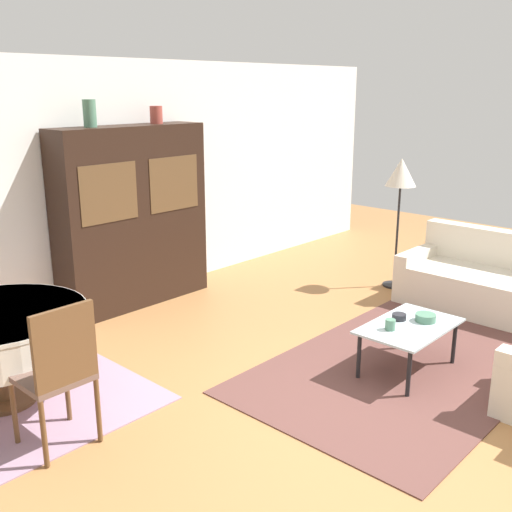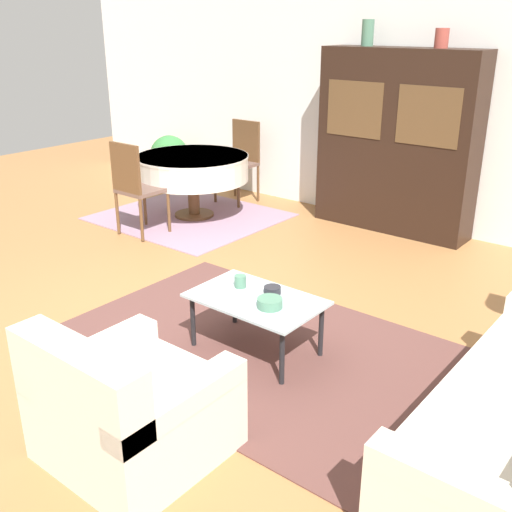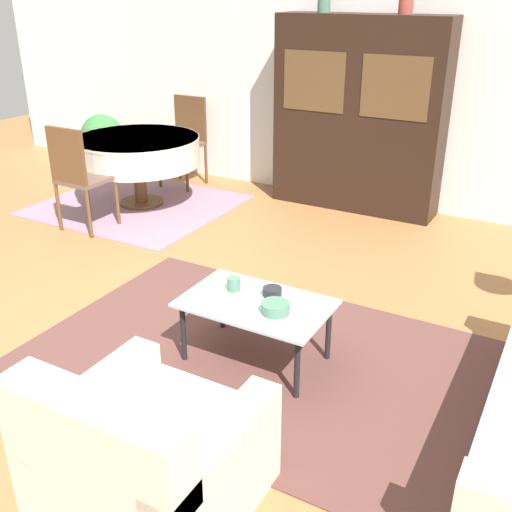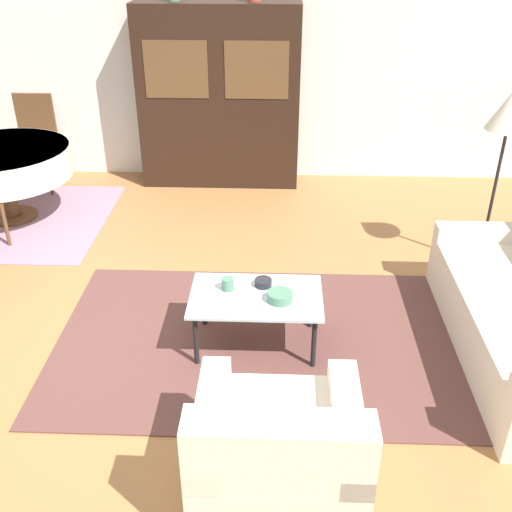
% 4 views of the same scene
% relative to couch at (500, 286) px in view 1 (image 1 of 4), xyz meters
% --- Properties ---
extents(ground_plane, '(14.00, 14.00, 0.00)m').
position_rel_couch_xyz_m(ground_plane, '(-2.82, -0.18, -0.29)').
color(ground_plane, '#9E6B3D').
extents(wall_back, '(10.00, 0.06, 2.70)m').
position_rel_couch_xyz_m(wall_back, '(-2.82, 3.45, 1.06)').
color(wall_back, white).
rests_on(wall_back, ground_plane).
extents(area_rug, '(3.07, 1.94, 0.01)m').
position_rel_couch_xyz_m(area_rug, '(-1.91, 0.07, -0.29)').
color(area_rug, brown).
rests_on(area_rug, ground_plane).
extents(dining_rug, '(2.02, 1.83, 0.01)m').
position_rel_couch_xyz_m(dining_rug, '(-4.63, 2.02, -0.29)').
color(dining_rug, gray).
rests_on(dining_rug, ground_plane).
extents(couch, '(0.94, 2.05, 0.84)m').
position_rel_couch_xyz_m(couch, '(0.00, 0.00, 0.00)').
color(couch, beige).
rests_on(couch, ground_plane).
extents(coffee_table, '(0.93, 0.59, 0.42)m').
position_rel_couch_xyz_m(coffee_table, '(-1.98, 0.03, 0.09)').
color(coffee_table, black).
rests_on(coffee_table, area_rug).
extents(display_cabinet, '(1.79, 0.45, 2.00)m').
position_rel_couch_xyz_m(display_cabinet, '(-2.51, 3.18, 0.71)').
color(display_cabinet, black).
rests_on(display_cabinet, ground_plane).
extents(dining_chair_near, '(0.44, 0.44, 1.04)m').
position_rel_couch_xyz_m(dining_chair_near, '(-4.60, 1.18, 0.30)').
color(dining_chair_near, brown).
rests_on(dining_chair_near, dining_rug).
extents(floor_lamp, '(0.36, 0.36, 1.58)m').
position_rel_couch_xyz_m(floor_lamp, '(0.01, 1.30, 1.05)').
color(floor_lamp, black).
rests_on(floor_lamp, ground_plane).
extents(cup, '(0.09, 0.09, 0.09)m').
position_rel_couch_xyz_m(cup, '(-2.18, 0.10, 0.18)').
color(cup, '#4C7A60').
rests_on(cup, coffee_table).
extents(bowl, '(0.18, 0.18, 0.07)m').
position_rel_couch_xyz_m(bowl, '(-1.81, -0.03, 0.17)').
color(bowl, '#4C7A60').
rests_on(bowl, coffee_table).
extents(bowl_small, '(0.12, 0.12, 0.05)m').
position_rel_couch_xyz_m(bowl_small, '(-1.93, 0.16, 0.16)').
color(bowl_small, '#232328').
rests_on(bowl_small, coffee_table).
extents(vase_tall, '(0.13, 0.13, 0.28)m').
position_rel_couch_xyz_m(vase_tall, '(-2.96, 3.19, 1.84)').
color(vase_tall, '#4C7A60').
rests_on(vase_tall, display_cabinet).
extents(vase_short, '(0.14, 0.14, 0.19)m').
position_rel_couch_xyz_m(vase_short, '(-2.12, 3.19, 1.80)').
color(vase_short, '#9E4238').
rests_on(vase_short, display_cabinet).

